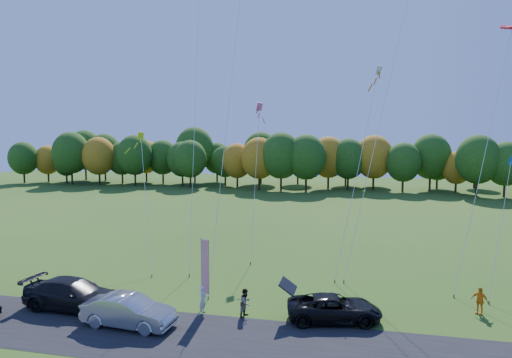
% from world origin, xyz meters
% --- Properties ---
extents(ground, '(160.00, 160.00, 0.00)m').
position_xyz_m(ground, '(0.00, 0.00, 0.00)').
color(ground, '#274C14').
extents(asphalt_strip, '(90.00, 6.00, 0.01)m').
position_xyz_m(asphalt_strip, '(0.00, -4.00, 0.01)').
color(asphalt_strip, black).
rests_on(asphalt_strip, ground).
extents(tree_line, '(116.00, 12.00, 10.00)m').
position_xyz_m(tree_line, '(0.00, 55.00, 0.00)').
color(tree_line, '#1E4711').
rests_on(tree_line, ground).
extents(black_suv, '(5.47, 3.30, 1.42)m').
position_xyz_m(black_suv, '(5.78, -0.28, 0.71)').
color(black_suv, black).
rests_on(black_suv, ground).
extents(silver_sedan, '(5.13, 2.12, 1.65)m').
position_xyz_m(silver_sedan, '(-4.81, -3.37, 0.83)').
color(silver_sedan, '#A9A9AE').
rests_on(silver_sedan, ground).
extents(dark_truck_a, '(6.11, 2.75, 1.74)m').
position_xyz_m(dark_truck_a, '(-9.10, -1.90, 0.87)').
color(dark_truck_a, black).
rests_on(dark_truck_a, ground).
extents(person_tailgate_a, '(0.42, 0.60, 1.58)m').
position_xyz_m(person_tailgate_a, '(-1.54, -0.88, 0.79)').
color(person_tailgate_a, silver).
rests_on(person_tailgate_a, ground).
extents(person_tailgate_b, '(0.82, 0.92, 1.57)m').
position_xyz_m(person_tailgate_b, '(0.92, -0.76, 0.79)').
color(person_tailgate_b, gray).
rests_on(person_tailgate_b, ground).
extents(person_east, '(0.98, 0.83, 1.57)m').
position_xyz_m(person_east, '(13.74, 2.42, 0.79)').
color(person_east, orange).
rests_on(person_east, ground).
extents(feather_flag, '(0.54, 0.23, 4.26)m').
position_xyz_m(feather_flag, '(-1.62, -0.34, 2.61)').
color(feather_flag, '#999999').
rests_on(feather_flag, ground).
extents(kite_delta_blue, '(3.89, 10.84, 29.90)m').
position_xyz_m(kite_delta_blue, '(-5.75, 10.04, 14.83)').
color(kite_delta_blue, '#4C3F33').
rests_on(kite_delta_blue, ground).
extents(kite_parafoil_orange, '(8.85, 13.95, 33.33)m').
position_xyz_m(kite_parafoil_orange, '(9.54, 12.76, 16.43)').
color(kite_parafoil_orange, '#4C3F33').
rests_on(kite_parafoil_orange, ground).
extents(kite_delta_red, '(2.24, 8.80, 24.33)m').
position_xyz_m(kite_delta_red, '(-1.68, 5.60, 13.42)').
color(kite_delta_red, '#4C3F33').
rests_on(kite_delta_red, ground).
extents(kite_parafoil_rainbow, '(6.47, 8.66, 18.43)m').
position_xyz_m(kite_parafoil_rainbow, '(15.28, 8.89, 9.06)').
color(kite_parafoil_rainbow, '#4C3F33').
rests_on(kite_parafoil_rainbow, ground).
extents(kite_diamond_yellow, '(4.62, 7.46, 10.52)m').
position_xyz_m(kite_diamond_yellow, '(-9.24, 7.87, 5.05)').
color(kite_diamond_yellow, '#4C3F33').
rests_on(kite_diamond_yellow, ground).
extents(kite_diamond_white, '(3.34, 6.43, 15.53)m').
position_xyz_m(kite_diamond_white, '(6.89, 9.00, 7.58)').
color(kite_diamond_white, '#4C3F33').
rests_on(kite_diamond_white, ground).
extents(kite_diamond_pink, '(1.26, 6.77, 13.11)m').
position_xyz_m(kite_diamond_pink, '(-1.41, 12.08, 6.48)').
color(kite_diamond_pink, '#4C3F33').
rests_on(kite_diamond_pink, ground).
extents(kite_diamond_blue_low, '(2.68, 5.15, 8.97)m').
position_xyz_m(kite_diamond_blue_low, '(15.76, 6.43, 4.26)').
color(kite_diamond_blue_low, '#4C3F33').
rests_on(kite_diamond_blue_low, ground).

